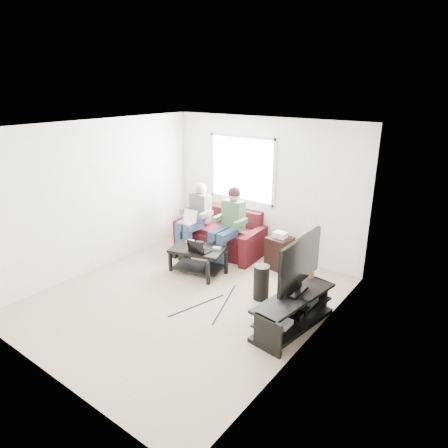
# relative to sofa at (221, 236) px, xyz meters

# --- Properties ---
(floor) EXTENTS (4.50, 4.50, 0.00)m
(floor) POSITION_rel_sofa_xyz_m (0.69, -1.82, -0.31)
(floor) COLOR tan
(floor) RESTS_ON ground
(ceiling) EXTENTS (4.50, 4.50, 0.00)m
(ceiling) POSITION_rel_sofa_xyz_m (0.69, -1.82, 2.29)
(ceiling) COLOR white
(ceiling) RESTS_ON wall_back
(wall_back) EXTENTS (4.50, 0.00, 4.50)m
(wall_back) POSITION_rel_sofa_xyz_m (0.69, 0.43, 0.99)
(wall_back) COLOR white
(wall_back) RESTS_ON floor
(wall_front) EXTENTS (4.50, 0.00, 4.50)m
(wall_front) POSITION_rel_sofa_xyz_m (0.69, -4.07, 0.99)
(wall_front) COLOR white
(wall_front) RESTS_ON floor
(wall_left) EXTENTS (0.00, 4.50, 4.50)m
(wall_left) POSITION_rel_sofa_xyz_m (-1.31, -1.82, 0.99)
(wall_left) COLOR white
(wall_left) RESTS_ON floor
(wall_right) EXTENTS (0.00, 4.50, 4.50)m
(wall_right) POSITION_rel_sofa_xyz_m (2.69, -1.82, 0.99)
(wall_right) COLOR white
(wall_right) RESTS_ON floor
(window) EXTENTS (1.48, 0.04, 1.28)m
(window) POSITION_rel_sofa_xyz_m (0.19, 0.41, 1.29)
(window) COLOR white
(window) RESTS_ON wall_back
(sofa) EXTENTS (1.80, 0.92, 0.82)m
(sofa) POSITION_rel_sofa_xyz_m (0.00, 0.00, 0.00)
(sofa) COLOR #42101A
(sofa) RESTS_ON floor
(person_left) EXTENTS (0.40, 0.71, 1.34)m
(person_left) POSITION_rel_sofa_xyz_m (-0.40, -0.30, 0.42)
(person_left) COLOR navy
(person_left) RESTS_ON sofa
(person_right) EXTENTS (0.40, 0.71, 1.38)m
(person_right) POSITION_rel_sofa_xyz_m (0.40, -0.28, 0.48)
(person_right) COLOR navy
(person_right) RESTS_ON sofa
(laptop_silver) EXTENTS (0.37, 0.30, 0.24)m
(laptop_silver) POSITION_rel_sofa_xyz_m (-0.40, -0.53, 0.40)
(laptop_silver) COLOR silver
(laptop_silver) RESTS_ON person_left
(coffee_table) EXTENTS (1.03, 0.79, 0.46)m
(coffee_table) POSITION_rel_sofa_xyz_m (0.28, -1.04, 0.03)
(coffee_table) COLOR black
(coffee_table) RESTS_ON floor
(laptop_black) EXTENTS (0.40, 0.34, 0.24)m
(laptop_black) POSITION_rel_sofa_xyz_m (0.40, -1.12, 0.27)
(laptop_black) COLOR black
(laptop_black) RESTS_ON coffee_table
(controller_a) EXTENTS (0.16, 0.12, 0.04)m
(controller_a) POSITION_rel_sofa_xyz_m (-0.00, -0.92, 0.17)
(controller_a) COLOR silver
(controller_a) RESTS_ON coffee_table
(controller_b) EXTENTS (0.16, 0.13, 0.04)m
(controller_b) POSITION_rel_sofa_xyz_m (0.18, -0.86, 0.17)
(controller_b) COLOR black
(controller_b) RESTS_ON coffee_table
(controller_c) EXTENTS (0.16, 0.13, 0.04)m
(controller_c) POSITION_rel_sofa_xyz_m (0.58, -0.89, 0.17)
(controller_c) COLOR gray
(controller_c) RESTS_ON coffee_table
(tv_stand) EXTENTS (0.61, 1.46, 0.47)m
(tv_stand) POSITION_rel_sofa_xyz_m (2.39, -1.54, -0.10)
(tv_stand) COLOR black
(tv_stand) RESTS_ON floor
(tv) EXTENTS (0.12, 1.10, 0.81)m
(tv) POSITION_rel_sofa_xyz_m (2.39, -1.44, 0.62)
(tv) COLOR black
(tv) RESTS_ON tv_stand
(soundbar) EXTENTS (0.12, 0.50, 0.10)m
(soundbar) POSITION_rel_sofa_xyz_m (2.27, -1.44, 0.21)
(soundbar) COLOR black
(soundbar) RESTS_ON tv_stand
(drink_cup) EXTENTS (0.08, 0.08, 0.12)m
(drink_cup) POSITION_rel_sofa_xyz_m (2.34, -0.91, 0.22)
(drink_cup) COLOR #9A7242
(drink_cup) RESTS_ON tv_stand
(console_white) EXTENTS (0.30, 0.22, 0.06)m
(console_white) POSITION_rel_sofa_xyz_m (2.39, -1.94, -0.03)
(console_white) COLOR silver
(console_white) RESTS_ON tv_stand
(console_grey) EXTENTS (0.34, 0.26, 0.08)m
(console_grey) POSITION_rel_sofa_xyz_m (2.39, -1.24, -0.02)
(console_grey) COLOR gray
(console_grey) RESTS_ON tv_stand
(console_black) EXTENTS (0.38, 0.30, 0.07)m
(console_black) POSITION_rel_sofa_xyz_m (2.39, -1.59, -0.02)
(console_black) COLOR black
(console_black) RESTS_ON tv_stand
(subwoofer) EXTENTS (0.24, 0.24, 0.55)m
(subwoofer) POSITION_rel_sofa_xyz_m (1.64, -1.15, -0.03)
(subwoofer) COLOR black
(subwoofer) RESTS_ON floor
(keyboard_floor) EXTENTS (0.25, 0.51, 0.03)m
(keyboard_floor) POSITION_rel_sofa_xyz_m (2.12, -1.43, -0.29)
(keyboard_floor) COLOR black
(keyboard_floor) RESTS_ON floor
(end_table) EXTENTS (0.39, 0.39, 0.68)m
(end_table) POSITION_rel_sofa_xyz_m (1.32, -0.01, -0.00)
(end_table) COLOR black
(end_table) RESTS_ON floor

